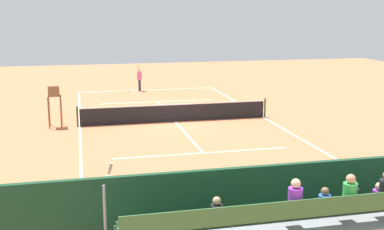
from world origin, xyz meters
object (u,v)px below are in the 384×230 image
at_px(tennis_racket, 131,91).
at_px(umpire_chair, 54,102).
at_px(courtside_bench, 354,198).
at_px(bleacher_stand, 309,224).
at_px(tennis_net, 175,113).
at_px(line_judge, 109,199).
at_px(tennis_player, 139,77).
at_px(tennis_ball_near, 113,95).
at_px(equipment_bag, 297,218).

bearing_deg(tennis_racket, umpire_chair, 64.94).
distance_m(umpire_chair, courtside_bench, 16.09).
bearing_deg(bleacher_stand, tennis_net, -89.36).
height_order(umpire_chair, courtside_bench, umpire_chair).
bearing_deg(line_judge, tennis_racket, -97.26).
height_order(tennis_net, umpire_chair, umpire_chair).
bearing_deg(tennis_net, bleacher_stand, 90.64).
bearing_deg(tennis_player, line_judge, 81.12).
relative_size(umpire_chair, tennis_player, 1.11).
height_order(tennis_net, tennis_ball_near, tennis_net).
height_order(umpire_chair, equipment_bag, umpire_chair).
relative_size(courtside_bench, line_judge, 0.93).
bearing_deg(umpire_chair, tennis_net, 178.48).
bearing_deg(tennis_player, equipment_bag, 93.37).
bearing_deg(umpire_chair, tennis_ball_near, -111.51).
distance_m(equipment_bag, line_judge, 5.22).
bearing_deg(tennis_ball_near, line_judge, 85.84).
xyz_separation_m(tennis_net, umpire_chair, (6.20, -0.16, 0.81)).
bearing_deg(tennis_net, tennis_player, -86.89).
bearing_deg(courtside_bench, equipment_bag, 4.11).
bearing_deg(tennis_net, tennis_ball_near, -73.50).
relative_size(umpire_chair, line_judge, 1.11).
relative_size(tennis_net, tennis_player, 5.35).
distance_m(tennis_net, umpire_chair, 6.26).
height_order(tennis_racket, line_judge, line_judge).
relative_size(tennis_player, line_judge, 1.00).
distance_m(tennis_net, courtside_bench, 13.53).
height_order(bleacher_stand, equipment_bag, bleacher_stand).
bearing_deg(tennis_ball_near, umpire_chair, 68.49).
relative_size(courtside_bench, tennis_player, 0.93).
relative_size(tennis_player, tennis_racket, 3.56).
bearing_deg(line_judge, courtside_bench, 176.73).
relative_size(tennis_net, line_judge, 5.35).
distance_m(bleacher_stand, umpire_chair, 16.78).
relative_size(equipment_bag, tennis_ball_near, 13.64).
xyz_separation_m(tennis_racket, line_judge, (3.00, 23.56, 1.00)).
distance_m(equipment_bag, tennis_ball_near, 22.75).
bearing_deg(umpire_chair, courtside_bench, 123.30).
height_order(tennis_player, tennis_ball_near, tennis_player).
bearing_deg(equipment_bag, tennis_net, -86.42).
height_order(equipment_bag, line_judge, line_judge).
height_order(courtside_bench, tennis_racket, courtside_bench).
bearing_deg(tennis_player, umpire_chair, 62.15).
relative_size(bleacher_stand, line_judge, 4.70).
bearing_deg(tennis_net, courtside_bench, 101.20).
height_order(tennis_net, tennis_racket, tennis_net).
height_order(umpire_chair, tennis_ball_near, umpire_chair).
bearing_deg(line_judge, equipment_bag, 174.16).
xyz_separation_m(umpire_chair, line_judge, (-1.92, 13.04, -0.30)).
xyz_separation_m(bleacher_stand, tennis_ball_near, (2.86, -24.43, -0.92)).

